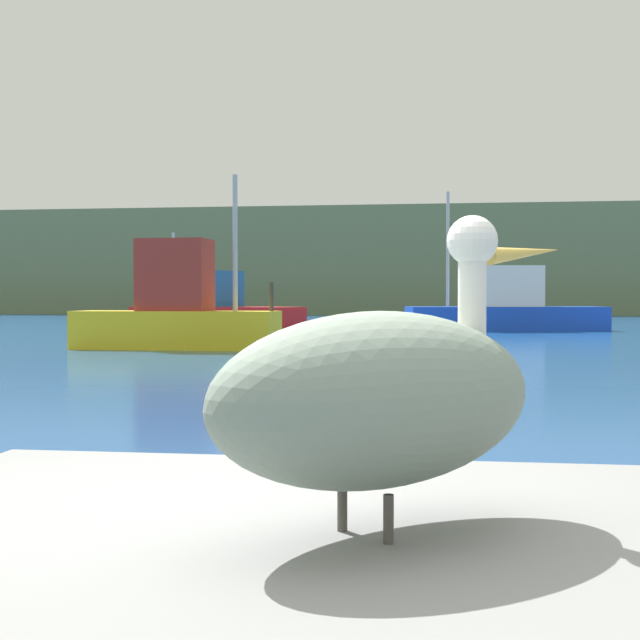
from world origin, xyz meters
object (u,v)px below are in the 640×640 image
Objects in this scene: pelican at (382,395)px; fishing_boat_blue at (504,307)px; fishing_boat_red at (213,309)px; fishing_boat_yellow at (176,311)px.

pelican is 0.17× the size of fishing_boat_blue.
fishing_boat_red is at bearing -11.23° from fishing_boat_blue.
fishing_boat_red is at bearing 56.47° from pelican.
fishing_boat_red is (-2.87, 14.24, -0.14)m from fishing_boat_yellow.
pelican is 35.40m from fishing_boat_red.
pelican is at bearing -69.83° from fishing_boat_yellow.
fishing_boat_yellow is 16.68m from fishing_boat_blue.
pelican is 34.21m from fishing_boat_blue.
fishing_boat_red reaches higher than pelican.
fishing_boat_yellow is at bearing 47.56° from fishing_boat_blue.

